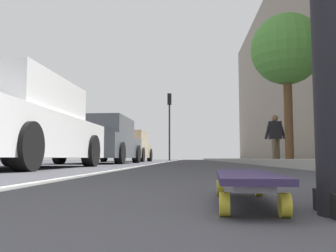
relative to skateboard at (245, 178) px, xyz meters
name	(u,v)px	position (x,y,z in m)	size (l,w,h in m)	color
ground_plane	(193,164)	(9.13, 0.12, -0.09)	(80.00, 80.00, 0.00)	#38383D
lane_stripe_white	(172,161)	(19.13, 1.22, -0.09)	(52.00, 0.16, 0.01)	silver
sidewalk_curb	(255,160)	(17.13, -3.06, -0.02)	(52.00, 3.20, 0.15)	#9E9B93
building_facade	(293,60)	(21.13, -6.16, 6.12)	(40.00, 1.20, 12.43)	gray
skateboard	(245,178)	(0.00, 0.00, 0.00)	(0.85, 0.25, 0.11)	yellow
parked_car_near	(17,126)	(4.49, 3.05, 0.61)	(4.56, 1.94, 1.48)	silver
parked_car_mid	(102,142)	(10.33, 3.05, 0.62)	(4.29, 2.12, 1.48)	#4C5156
parked_car_far	(128,147)	(16.80, 3.27, 0.63)	(4.42, 2.09, 1.49)	tan
traffic_light	(169,115)	(24.30, 1.62, 3.16)	(0.33, 0.28, 4.76)	#2D2D2D
street_tree_mid	(287,50)	(9.32, -2.66, 3.24)	(2.09, 2.09, 4.41)	brown
pedestrian_distant	(275,136)	(10.18, -2.46, 0.78)	(0.43, 0.66, 1.52)	brown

